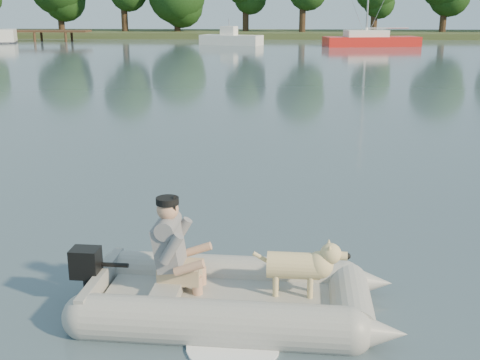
# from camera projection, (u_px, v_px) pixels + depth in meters

# --- Properties ---
(water) EXTENTS (160.00, 160.00, 0.00)m
(water) POSITION_uv_depth(u_px,v_px,m) (225.00, 299.00, 6.91)
(water) COLOR slate
(water) RESTS_ON ground
(shore_bank) EXTENTS (160.00, 12.00, 0.70)m
(shore_bank) POSITION_uv_depth(u_px,v_px,m) (268.00, 34.00, 66.31)
(shore_bank) COLOR #47512D
(shore_bank) RESTS_ON water
(dinghy) EXTENTS (4.60, 3.07, 1.37)m
(dinghy) POSITION_uv_depth(u_px,v_px,m) (234.00, 263.00, 6.45)
(dinghy) COLOR gray
(dinghy) RESTS_ON water
(man) EXTENTS (0.75, 0.65, 1.07)m
(man) POSITION_uv_depth(u_px,v_px,m) (171.00, 243.00, 6.52)
(man) COLOR slate
(man) RESTS_ON dinghy
(dog) EXTENTS (0.94, 0.38, 0.62)m
(dog) POSITION_uv_depth(u_px,v_px,m) (293.00, 270.00, 6.46)
(dog) COLOR tan
(dog) RESTS_ON dinghy
(outboard_motor) EXTENTS (0.43, 0.31, 0.78)m
(outboard_motor) POSITION_uv_depth(u_px,v_px,m) (87.00, 279.00, 6.70)
(outboard_motor) COLOR black
(outboard_motor) RESTS_ON dinghy
(motorboat) EXTENTS (5.87, 3.78, 2.32)m
(motorboat) POSITION_uv_depth(u_px,v_px,m) (231.00, 32.00, 52.02)
(motorboat) COLOR white
(motorboat) RESTS_ON water
(sailboat) EXTENTS (8.20, 3.71, 10.87)m
(sailboat) POSITION_uv_depth(u_px,v_px,m) (370.00, 40.00, 50.42)
(sailboat) COLOR red
(sailboat) RESTS_ON water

